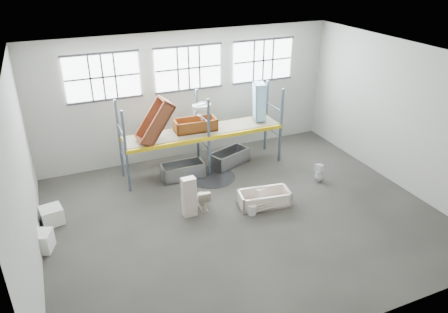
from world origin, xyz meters
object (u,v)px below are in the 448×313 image
toilet_beige (203,198)px  rust_tub_flat (195,125)px  cistern_tall (189,197)px  carton_near (39,241)px  blue_tub_upright (259,101)px  toilet_white (320,172)px  steel_tub_right (229,158)px  steel_tub_left (183,171)px  bucket (252,210)px  bathtub_beige (264,198)px

toilet_beige → rust_tub_flat: rust_tub_flat is taller
cistern_tall → carton_near: cistern_tall is taller
cistern_tall → blue_tub_upright: 5.16m
toilet_white → carton_near: bearing=-106.5°
cistern_tall → steel_tub_right: cistern_tall is taller
steel_tub_left → toilet_beige: bearing=-91.0°
toilet_beige → blue_tub_upright: blue_tub_upright is taller
toilet_white → steel_tub_right: size_ratio=0.47×
steel_tub_left → carton_near: same height
steel_tub_left → bucket: bearing=-68.1°
cistern_tall → blue_tub_upright: size_ratio=0.93×
blue_tub_upright → carton_near: bearing=-160.9°
rust_tub_flat → carton_near: (-5.75, -2.95, -1.53)m
rust_tub_flat → cistern_tall: bearing=-113.8°
bathtub_beige → carton_near: bearing=-174.4°
bucket → steel_tub_left: bearing=111.9°
cistern_tall → steel_tub_left: size_ratio=0.85×
bathtub_beige → bucket: (-0.62, -0.34, -0.08)m
toilet_beige → rust_tub_flat: (0.77, 2.71, 1.46)m
toilet_white → blue_tub_upright: size_ratio=0.51×
steel_tub_right → rust_tub_flat: 2.02m
bathtub_beige → toilet_white: bearing=22.0°
toilet_beige → carton_near: toilet_beige is taller
steel_tub_left → rust_tub_flat: rust_tub_flat is taller
toilet_beige → carton_near: 4.99m
blue_tub_upright → carton_near: 9.09m
steel_tub_right → bathtub_beige: bearing=-92.4°
carton_near → steel_tub_right: bearing=21.3°
steel_tub_right → blue_tub_upright: size_ratio=1.09×
steel_tub_right → bucket: steel_tub_right is taller
bathtub_beige → steel_tub_right: (0.13, 3.16, 0.04)m
carton_near → toilet_white: bearing=1.2°
bathtub_beige → toilet_beige: 2.04m
toilet_beige → toilet_white: size_ratio=0.97×
toilet_white → bathtub_beige: bearing=-94.6°
bathtub_beige → cistern_tall: size_ratio=1.26×
toilet_beige → rust_tub_flat: size_ratio=0.46×
steel_tub_right → carton_near: same height
rust_tub_flat → toilet_white: bearing=-36.1°
steel_tub_left → bucket: steel_tub_left is taller
steel_tub_left → rust_tub_flat: bearing=34.8°
bathtub_beige → rust_tub_flat: bearing=118.1°
bathtub_beige → toilet_white: (2.60, 0.61, 0.12)m
toilet_beige → cistern_tall: bearing=29.0°
toilet_beige → cistern_tall: 0.66m
cistern_tall → carton_near: (-4.45, -0.00, -0.38)m
bathtub_beige → bucket: bathtub_beige is taller
steel_tub_right → rust_tub_flat: bearing=171.4°
rust_tub_flat → blue_tub_upright: bearing=-1.4°
bucket → cistern_tall: bearing=158.1°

